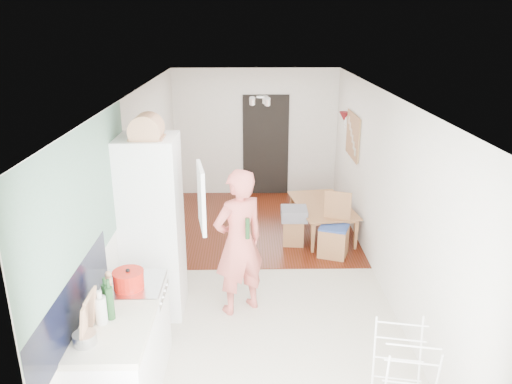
{
  "coord_description": "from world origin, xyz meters",
  "views": [
    {
      "loc": [
        -0.16,
        -6.12,
        3.35
      ],
      "look_at": [
        -0.05,
        0.2,
        1.17
      ],
      "focal_mm": 35.0,
      "sensor_mm": 36.0,
      "label": 1
    }
  ],
  "objects_px": {
    "dining_chair": "(334,226)",
    "drying_rack": "(403,375)",
    "stool": "(293,232)",
    "person": "(239,230)",
    "dining_table": "(323,221)"
  },
  "relations": [
    {
      "from": "dining_chair",
      "to": "drying_rack",
      "type": "height_order",
      "value": "dining_chair"
    },
    {
      "from": "stool",
      "to": "dining_chair",
      "type": "bearing_deg",
      "value": -36.61
    },
    {
      "from": "person",
      "to": "stool",
      "type": "bearing_deg",
      "value": -145.03
    },
    {
      "from": "dining_table",
      "to": "drying_rack",
      "type": "xyz_separation_m",
      "value": [
        0.1,
        -4.0,
        0.21
      ]
    },
    {
      "from": "stool",
      "to": "drying_rack",
      "type": "distance_m",
      "value": 3.68
    },
    {
      "from": "stool",
      "to": "person",
      "type": "bearing_deg",
      "value": -113.8
    },
    {
      "from": "person",
      "to": "dining_chair",
      "type": "xyz_separation_m",
      "value": [
        1.38,
        1.44,
        -0.58
      ]
    },
    {
      "from": "dining_chair",
      "to": "stool",
      "type": "distance_m",
      "value": 0.75
    },
    {
      "from": "person",
      "to": "drying_rack",
      "type": "distance_m",
      "value": 2.36
    },
    {
      "from": "dining_chair",
      "to": "stool",
      "type": "relative_size",
      "value": 2.28
    },
    {
      "from": "dining_chair",
      "to": "dining_table",
      "type": "bearing_deg",
      "value": 112.84
    },
    {
      "from": "stool",
      "to": "drying_rack",
      "type": "xyz_separation_m",
      "value": [
        0.63,
        -3.62,
        0.22
      ]
    },
    {
      "from": "dining_chair",
      "to": "stool",
      "type": "xyz_separation_m",
      "value": [
        -0.56,
        0.42,
        -0.27
      ]
    },
    {
      "from": "dining_table",
      "to": "drying_rack",
      "type": "height_order",
      "value": "drying_rack"
    },
    {
      "from": "dining_table",
      "to": "person",
      "type": "bearing_deg",
      "value": 140.36
    }
  ]
}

